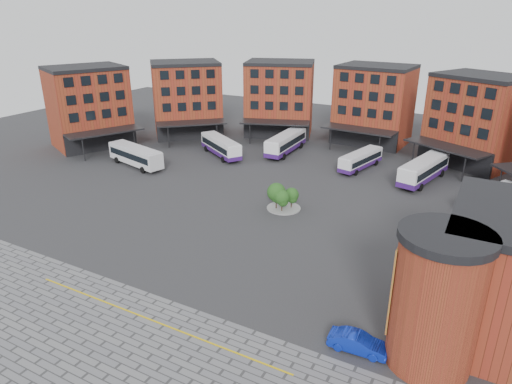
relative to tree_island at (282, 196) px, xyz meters
The scene contains 12 objects.
ground 11.86m from the tree_island, 99.32° to the right, with size 160.00×160.00×0.00m, color #28282B.
paving_zone 33.61m from the tree_island, 89.82° to the right, with size 50.00×22.00×0.02m, color slate.
yellow_line 25.62m from the tree_island, 89.77° to the right, with size 26.00×0.15×0.02m, color gold.
main_building 28.02m from the tree_island, 104.03° to the left, with size 94.14×42.48×14.60m.
tree_island is the anchor object (origin of this frame).
bus_a 28.95m from the tree_island, behind, with size 11.96×5.44×3.30m.
bus_b 25.10m from the tree_island, 140.60° to the left, with size 10.99×8.33×3.20m.
bus_c 25.13m from the tree_island, 113.73° to the left, with size 3.24×12.26×3.44m.
bus_d 21.12m from the tree_island, 78.39° to the left, with size 4.61×10.39×2.85m.
bus_e 24.03m from the tree_island, 53.87° to the left, with size 5.57×12.62×3.47m.
bus_f 26.99m from the tree_island, 28.53° to the left, with size 6.62×10.01×2.83m.
blue_car 26.57m from the tree_island, 52.02° to the right, with size 1.57×4.49×1.48m, color #0C23A5.
Camera 1 is at (24.60, -37.34, 24.19)m, focal length 32.00 mm.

